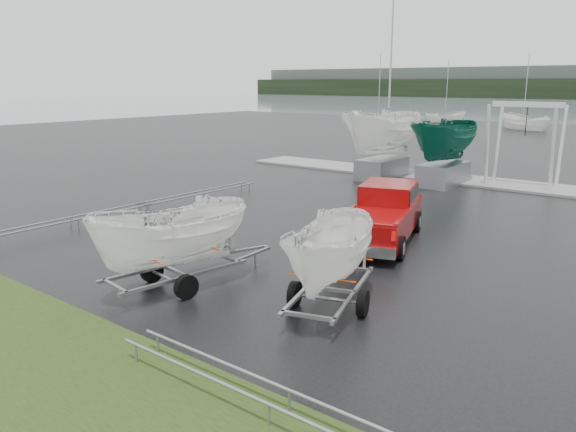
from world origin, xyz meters
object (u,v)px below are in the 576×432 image
at_px(trailer_hitched, 332,199).
at_px(trailer_parked, 171,183).
at_px(boat_hoist, 525,133).
at_px(pickup_truck, 384,212).

xyz_separation_m(trailer_hitched, trailer_parked, (-3.77, -1.34, 0.13)).
height_order(trailer_hitched, boat_hoist, trailer_hitched).
relative_size(pickup_truck, trailer_hitched, 1.20).
xyz_separation_m(trailer_hitched, boat_hoist, (-1.15, 18.42, 0.11)).
bearing_deg(pickup_truck, trailer_parked, -122.44).
bearing_deg(trailer_parked, trailer_hitched, 28.29).
distance_m(trailer_parked, boat_hoist, 19.94).
bearing_deg(trailer_parked, pickup_truck, 83.75).
height_order(pickup_truck, trailer_parked, trailer_parked).
distance_m(pickup_truck, boat_hoist, 12.70).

